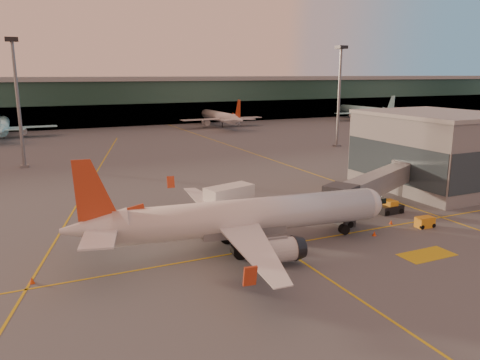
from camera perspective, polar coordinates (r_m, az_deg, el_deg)
name	(u,v)px	position (r m, az deg, el deg)	size (l,w,h in m)	color
ground	(259,270)	(46.57, 2.29, -10.92)	(600.00, 600.00, 0.00)	#4C4F54
taxi_markings	(106,183)	(85.32, -16.05, -0.35)	(100.12, 173.00, 0.01)	gold
terminal	(80,102)	(180.96, -18.94, 9.02)	(400.00, 20.00, 17.60)	#19382D
gate_building	(435,151)	(83.99, 22.64, 3.33)	(18.40, 22.40, 12.60)	slate
mast_west_near	(17,94)	(103.89, -25.52, 9.48)	(2.40, 2.40, 25.60)	slate
mast_east_near	(339,89)	(124.69, 12.03, 10.80)	(2.40, 2.40, 25.60)	slate
distant_aircraft_row	(19,137)	(156.95, -25.37, 4.77)	(290.00, 34.00, 13.00)	#96EDFB
main_airplane	(240,218)	(50.62, 0.02, -4.66)	(36.04, 32.57, 10.88)	silver
jet_bridge	(381,183)	(68.62, 16.77, -0.32)	(23.73, 13.57, 5.53)	slate
catering_truck	(230,202)	(59.56, -1.26, -2.71)	(6.79, 4.24, 4.89)	#AD1B18
gpu_cart	(425,222)	(62.93, 21.62, -4.81)	(2.35, 1.50, 1.32)	orange
pushback_tug	(390,208)	(67.52, 17.82, -3.26)	(3.56, 1.99, 1.81)	black
cone_nose	(391,222)	(62.85, 17.94, -4.91)	(0.42, 0.42, 0.54)	#DC410B
cone_tail	(32,280)	(47.69, -24.03, -11.11)	(0.49, 0.49, 0.62)	#DC410B
cone_wing_left	(192,208)	(66.10, -5.89, -3.47)	(0.41, 0.41, 0.52)	#DC410B
cone_fwd	(374,234)	(57.88, 16.07, -6.29)	(0.46, 0.46, 0.58)	#DC410B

